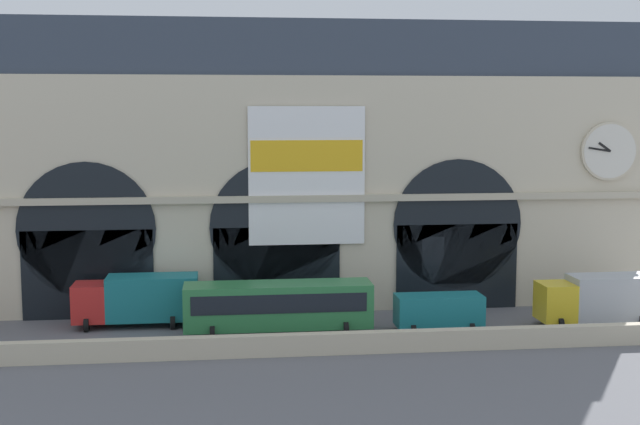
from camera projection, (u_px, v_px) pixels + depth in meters
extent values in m
plane|color=slate|center=(283.00, 333.00, 50.29)|extent=(200.00, 200.00, 0.00)
cube|color=beige|center=(289.00, 345.00, 45.68)|extent=(90.00, 0.70, 1.17)
cube|color=beige|center=(274.00, 192.00, 56.90)|extent=(50.28, 5.30, 15.39)
cube|color=#333D4C|center=(273.00, 49.00, 56.05)|extent=(50.28, 4.70, 3.63)
cube|color=black|center=(88.00, 275.00, 53.45)|extent=(8.19, 0.20, 5.70)
cylinder|color=black|center=(87.00, 230.00, 53.11)|extent=(8.62, 0.20, 8.62)
cube|color=black|center=(277.00, 270.00, 54.83)|extent=(8.19, 0.20, 5.70)
cylinder|color=black|center=(277.00, 227.00, 54.48)|extent=(8.62, 0.20, 8.62)
cube|color=black|center=(457.00, 267.00, 56.20)|extent=(8.19, 0.20, 5.70)
cylinder|color=black|center=(457.00, 224.00, 55.86)|extent=(8.62, 0.20, 8.62)
cylinder|color=beige|center=(609.00, 151.00, 56.36)|extent=(3.91, 0.25, 3.91)
cylinder|color=silver|center=(610.00, 151.00, 56.25)|extent=(3.62, 0.06, 3.62)
cube|color=black|center=(605.00, 147.00, 56.11)|extent=(0.91, 0.04, 0.70)
cube|color=black|center=(600.00, 150.00, 56.06)|extent=(1.54, 0.04, 0.36)
cube|color=white|center=(307.00, 176.00, 54.19)|extent=(7.50, 0.12, 8.89)
cube|color=yellow|center=(307.00, 156.00, 53.96)|extent=(7.20, 0.04, 2.00)
cube|color=#C0B49A|center=(277.00, 199.00, 54.16)|extent=(50.28, 0.50, 0.44)
cube|color=red|center=(90.00, 302.00, 51.46)|extent=(2.00, 2.30, 2.30)
cube|color=#19727A|center=(153.00, 297.00, 51.86)|extent=(5.50, 2.30, 2.70)
cylinder|color=black|center=(87.00, 325.00, 50.56)|extent=(0.28, 0.84, 0.84)
cylinder|color=black|center=(92.00, 317.00, 52.60)|extent=(0.28, 0.84, 0.84)
cylinder|color=black|center=(173.00, 322.00, 51.15)|extent=(0.28, 0.84, 0.84)
cylinder|color=black|center=(175.00, 314.00, 53.19)|extent=(0.28, 0.84, 0.84)
cube|color=#2D7A42|center=(278.00, 305.00, 49.67)|extent=(11.00, 2.50, 2.60)
cube|color=black|center=(280.00, 304.00, 48.38)|extent=(10.12, 0.04, 1.10)
cylinder|color=black|center=(212.00, 334.00, 48.28)|extent=(0.28, 1.00, 1.00)
cylinder|color=black|center=(213.00, 324.00, 50.50)|extent=(0.28, 1.00, 1.00)
cylinder|color=black|center=(346.00, 330.00, 49.16)|extent=(0.28, 1.00, 1.00)
cylinder|color=black|center=(340.00, 320.00, 51.38)|extent=(0.28, 1.00, 1.00)
cube|color=#19727A|center=(439.00, 310.00, 50.67)|extent=(5.20, 2.00, 1.86)
cylinder|color=black|center=(413.00, 330.00, 49.70)|extent=(0.28, 0.68, 0.68)
cylinder|color=black|center=(406.00, 322.00, 51.47)|extent=(0.28, 0.68, 0.68)
cylinder|color=black|center=(471.00, 328.00, 50.10)|extent=(0.28, 0.68, 0.68)
cylinder|color=black|center=(463.00, 321.00, 51.88)|extent=(0.28, 0.68, 0.68)
cube|color=gold|center=(555.00, 302.00, 51.56)|extent=(2.00, 2.30, 2.30)
cube|color=#ADB2B7|center=(614.00, 297.00, 51.97)|extent=(5.50, 2.30, 2.70)
cylinder|color=black|center=(560.00, 324.00, 50.67)|extent=(0.28, 0.84, 0.84)
cylinder|color=black|center=(547.00, 316.00, 52.71)|extent=(0.28, 0.84, 0.84)
cylinder|color=black|center=(625.00, 314.00, 53.29)|extent=(0.28, 0.84, 0.84)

